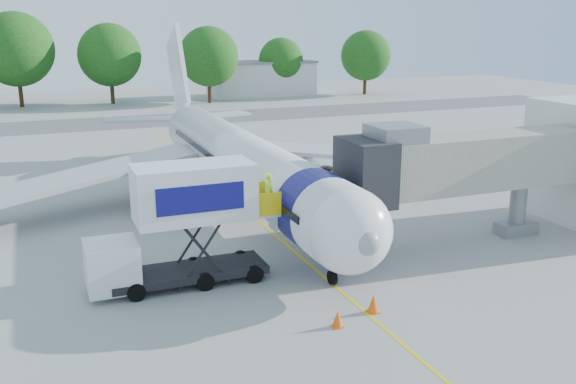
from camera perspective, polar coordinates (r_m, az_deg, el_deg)
name	(u,v)px	position (r m, az deg, el deg)	size (l,w,h in m)	color
ground	(262,224)	(37.56, -2.35, -2.84)	(160.00, 160.00, 0.00)	#999996
guidance_line	(262,224)	(37.56, -2.35, -2.83)	(0.15, 70.00, 0.01)	yellow
taxiway_strip	(142,121)	(77.50, -12.88, 6.15)	(120.00, 10.00, 0.01)	#59595B
aircraft	(239,161)	(40.58, -4.35, 2.80)	(34.17, 37.73, 11.35)	white
jet_bridge	(453,165)	(34.06, 14.44, 2.38)	(13.90, 3.20, 6.60)	#AAA291
catering_hiloader	(180,226)	(28.68, -9.55, -3.00)	(8.50, 2.44, 5.50)	black
ground_tug	(463,342)	(23.71, 15.28, -12.75)	(3.76, 2.89, 1.34)	silver
safety_cone_a	(373,304)	(26.69, 7.59, -9.83)	(0.49, 0.49, 0.79)	#EB550C
safety_cone_b	(338,319)	(25.40, 4.43, -11.18)	(0.45, 0.45, 0.71)	#EB550C
outbuilding_right	(261,78)	(101.91, -2.40, 10.09)	(16.40, 7.40, 5.30)	silver
tree_c	(16,49)	(94.72, -23.02, 11.59)	(9.92, 9.92, 12.65)	#382314
tree_d	(110,55)	(94.44, -15.57, 11.65)	(8.72, 8.72, 11.12)	#382314
tree_e	(209,57)	(92.66, -7.07, 11.86)	(8.38, 8.38, 10.69)	#382314
tree_f	(281,60)	(101.73, -0.63, 11.62)	(6.94, 6.94, 8.85)	#382314
tree_g	(366,56)	(103.51, 6.92, 11.94)	(7.80, 7.80, 9.94)	#382314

